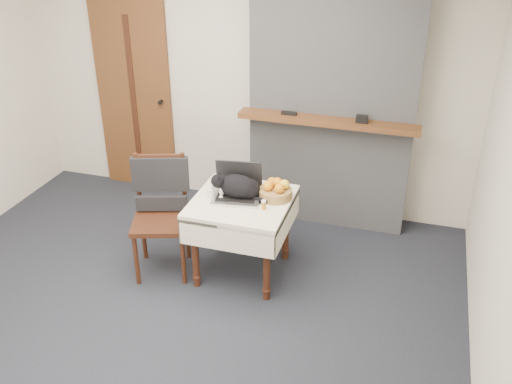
{
  "coord_description": "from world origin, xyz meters",
  "views": [
    {
      "loc": [
        1.69,
        -3.12,
        2.89
      ],
      "look_at": [
        0.53,
        0.66,
        0.82
      ],
      "focal_mm": 40.0,
      "sensor_mm": 36.0,
      "label": 1
    }
  ],
  "objects_px": {
    "chair": "(161,198)",
    "fruit_basket": "(276,191)",
    "cat": "(239,187)",
    "cream_jar": "(211,193)",
    "pill_bottle": "(264,205)",
    "side_table": "(242,212)",
    "door": "(135,98)",
    "laptop": "(237,188)"
  },
  "relations": [
    {
      "from": "cream_jar",
      "to": "fruit_basket",
      "type": "relative_size",
      "value": 0.29
    },
    {
      "from": "door",
      "to": "side_table",
      "type": "distance_m",
      "value": 2.08
    },
    {
      "from": "laptop",
      "to": "cat",
      "type": "distance_m",
      "value": 0.04
    },
    {
      "from": "cream_jar",
      "to": "fruit_basket",
      "type": "xyz_separation_m",
      "value": [
        0.5,
        0.15,
        0.02
      ]
    },
    {
      "from": "cat",
      "to": "cream_jar",
      "type": "distance_m",
      "value": 0.23
    },
    {
      "from": "cat",
      "to": "side_table",
      "type": "bearing_deg",
      "value": -53.45
    },
    {
      "from": "laptop",
      "to": "pill_bottle",
      "type": "distance_m",
      "value": 0.3
    },
    {
      "from": "chair",
      "to": "cat",
      "type": "bearing_deg",
      "value": -9.17
    },
    {
      "from": "pill_bottle",
      "to": "chair",
      "type": "distance_m",
      "value": 0.9
    },
    {
      "from": "laptop",
      "to": "fruit_basket",
      "type": "distance_m",
      "value": 0.31
    },
    {
      "from": "side_table",
      "to": "cat",
      "type": "relative_size",
      "value": 1.6
    },
    {
      "from": "cat",
      "to": "fruit_basket",
      "type": "bearing_deg",
      "value": 3.2
    },
    {
      "from": "laptop",
      "to": "side_table",
      "type": "bearing_deg",
      "value": -52.35
    },
    {
      "from": "laptop",
      "to": "cream_jar",
      "type": "xyz_separation_m",
      "value": [
        -0.2,
        -0.08,
        -0.03
      ]
    },
    {
      "from": "laptop",
      "to": "pill_bottle",
      "type": "xyz_separation_m",
      "value": [
        0.27,
        -0.15,
        -0.03
      ]
    },
    {
      "from": "fruit_basket",
      "to": "cream_jar",
      "type": "bearing_deg",
      "value": -163.35
    },
    {
      "from": "pill_bottle",
      "to": "chair",
      "type": "xyz_separation_m",
      "value": [
        -0.9,
        0.02,
        -0.09
      ]
    },
    {
      "from": "fruit_basket",
      "to": "chair",
      "type": "height_order",
      "value": "chair"
    },
    {
      "from": "door",
      "to": "pill_bottle",
      "type": "height_order",
      "value": "door"
    },
    {
      "from": "cream_jar",
      "to": "chair",
      "type": "distance_m",
      "value": 0.45
    },
    {
      "from": "side_table",
      "to": "pill_bottle",
      "type": "bearing_deg",
      "value": -24.06
    },
    {
      "from": "cream_jar",
      "to": "laptop",
      "type": "bearing_deg",
      "value": 22.83
    },
    {
      "from": "cream_jar",
      "to": "pill_bottle",
      "type": "relative_size",
      "value": 1.02
    },
    {
      "from": "side_table",
      "to": "fruit_basket",
      "type": "distance_m",
      "value": 0.33
    },
    {
      "from": "cat",
      "to": "cream_jar",
      "type": "bearing_deg",
      "value": 179.49
    },
    {
      "from": "chair",
      "to": "fruit_basket",
      "type": "bearing_deg",
      "value": -6.29
    },
    {
      "from": "cat",
      "to": "pill_bottle",
      "type": "relative_size",
      "value": 6.37
    },
    {
      "from": "door",
      "to": "chair",
      "type": "bearing_deg",
      "value": -55.95
    },
    {
      "from": "cat",
      "to": "cream_jar",
      "type": "xyz_separation_m",
      "value": [
        -0.22,
        -0.06,
        -0.06
      ]
    },
    {
      "from": "chair",
      "to": "side_table",
      "type": "bearing_deg",
      "value": -11.58
    },
    {
      "from": "laptop",
      "to": "cat",
      "type": "bearing_deg",
      "value": -58.25
    },
    {
      "from": "laptop",
      "to": "fruit_basket",
      "type": "height_order",
      "value": "laptop"
    },
    {
      "from": "side_table",
      "to": "cat",
      "type": "bearing_deg",
      "value": 141.59
    },
    {
      "from": "door",
      "to": "chair",
      "type": "xyz_separation_m",
      "value": [
        0.91,
        -1.35,
        -0.35
      ]
    },
    {
      "from": "side_table",
      "to": "cat",
      "type": "xyz_separation_m",
      "value": [
        -0.03,
        0.02,
        0.21
      ]
    },
    {
      "from": "door",
      "to": "chair",
      "type": "relative_size",
      "value": 1.97
    },
    {
      "from": "cat",
      "to": "fruit_basket",
      "type": "xyz_separation_m",
      "value": [
        0.28,
        0.09,
        -0.04
      ]
    },
    {
      "from": "cat",
      "to": "fruit_basket",
      "type": "distance_m",
      "value": 0.3
    },
    {
      "from": "cat",
      "to": "chair",
      "type": "xyz_separation_m",
      "value": [
        -0.65,
        -0.1,
        -0.15
      ]
    },
    {
      "from": "door",
      "to": "cream_jar",
      "type": "distance_m",
      "value": 1.89
    },
    {
      "from": "fruit_basket",
      "to": "chair",
      "type": "bearing_deg",
      "value": -168.2
    },
    {
      "from": "door",
      "to": "chair",
      "type": "height_order",
      "value": "door"
    }
  ]
}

